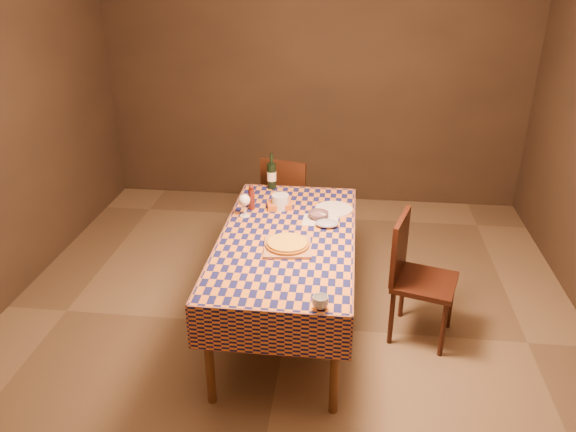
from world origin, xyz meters
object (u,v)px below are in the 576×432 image
Objects in this scene: pizza at (287,244)px; chair_far at (288,199)px; bowl at (318,215)px; white_plate at (334,209)px; chair_right at (414,271)px; wine_bottle at (272,175)px; cutting_board at (287,247)px; dining_table at (287,245)px.

chair_far is (-0.16, 1.39, -0.28)m from pizza.
chair_far is at bearing 110.42° from bowl.
white_plate is at bearing -59.07° from chair_far.
pizza is 2.12× the size of bowl.
chair_right is (0.70, -0.28, -0.27)m from bowl.
chair_far is at bearing 74.82° from wine_bottle.
wine_bottle is 0.67m from white_plate.
cutting_board is at bearing -113.65° from white_plate.
cutting_board reaches higher than white_plate.
dining_table is 0.38m from bowl.
white_plate is 0.31× the size of chair_far.
bowl is at bearing -52.03° from wine_bottle.
chair_far is at bearing 96.54° from cutting_board.
white_plate is at bearing 143.83° from chair_right.
chair_right is (0.88, 0.21, -0.26)m from cutting_board.
white_plate is at bearing -36.12° from wine_bottle.
bowl reaches higher than cutting_board.
wine_bottle is at bearing 104.99° from dining_table.
pizza is 0.35× the size of chair_right.
pizza reaches higher than dining_table.
white_plate is at bearing 56.83° from dining_table.
cutting_board is at bearing -83.46° from chair_far.
bowl is 0.99m from chair_far.
bowl is at bearing 57.89° from dining_table.
chair_far is (-0.44, 0.74, -0.26)m from white_plate.
chair_far reaches higher than white_plate.
chair_right reaches higher than pizza.
wine_bottle reaches higher than dining_table.
dining_table is 0.57m from white_plate.
pizza is at bearing -82.79° from dining_table.
wine_bottle reaches higher than bowl.
pizza is 0.52m from bowl.
pizza reaches higher than bowl.
chair_far is 1.00× the size of chair_right.
bowl reaches higher than white_plate.
dining_table is 1.98× the size of chair_right.
chair_far is at bearing 96.44° from dining_table.
white_plate is (0.11, 0.16, -0.02)m from bowl.
bowl is at bearing -125.22° from white_plate.
cutting_board is at bearing -109.46° from bowl.
chair_right reaches higher than dining_table.
pizza is at bearing -166.23° from chair_right.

